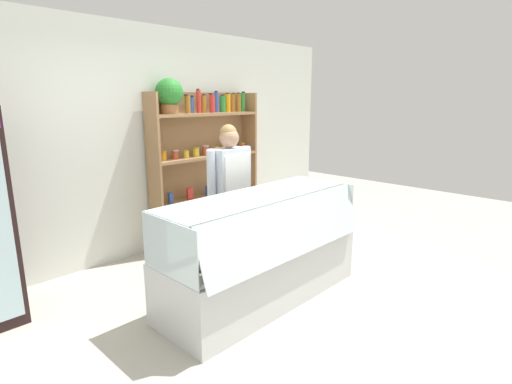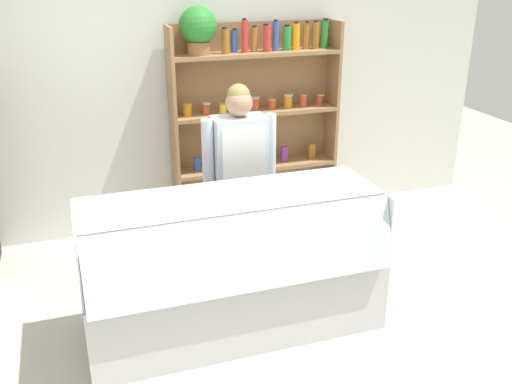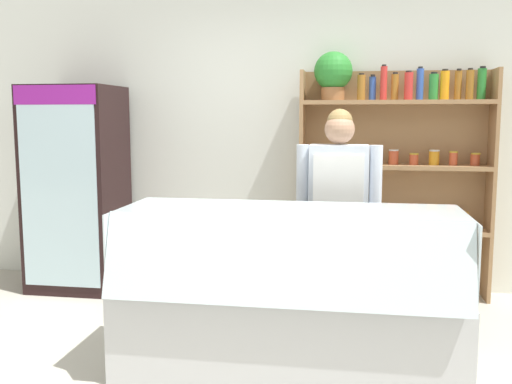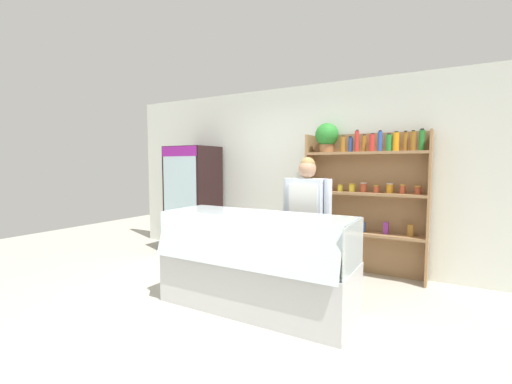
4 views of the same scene
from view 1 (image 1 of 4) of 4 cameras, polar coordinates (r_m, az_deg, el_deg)
The scene contains 5 objects.
ground_plane at distance 3.82m, azimuth -0.13°, elevation -16.02°, with size 12.00×12.00×0.00m, color #B7B2A3.
back_wall at distance 4.94m, azimuth -17.02°, elevation 6.68°, with size 6.80×0.10×2.70m, color silver.
shelving_unit at distance 5.24m, azimuth -8.19°, elevation 6.26°, with size 1.61×0.33×2.10m.
deli_display_case at distance 3.83m, azimuth 0.79°, elevation -10.69°, with size 2.04×0.80×1.01m.
shop_clerk at distance 4.31m, azimuth -3.72°, elevation 0.85°, with size 0.60×0.25×1.60m.
Camera 1 is at (-2.40, -2.31, 1.87)m, focal length 28.00 mm.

